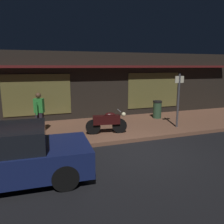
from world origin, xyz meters
The scene contains 8 objects.
ground_plane centered at (0.00, 0.00, 0.00)m, with size 60.00×60.00×0.00m, color black.
sidewalk_slab centered at (0.00, 3.00, 0.07)m, with size 18.00×4.00×0.15m, color brown.
storefront_building centered at (0.00, 6.39, 1.80)m, with size 18.00×3.30×3.60m.
motorcycle centered at (-0.60, 2.00, 0.65)m, with size 1.70×0.58×0.97m.
person_photographer centered at (-3.19, 3.07, 1.03)m, with size 0.44×0.59×1.67m.
sign_post centered at (2.71, 1.91, 1.51)m, with size 0.44×0.09×2.40m.
trash_bin centered at (2.79, 3.80, 0.62)m, with size 0.48×0.48×0.93m.
parked_car_far centered at (-4.13, -0.66, 0.70)m, with size 4.18×1.96×1.42m.
Camera 1 is at (-3.32, -6.39, 2.86)m, focal length 35.71 mm.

